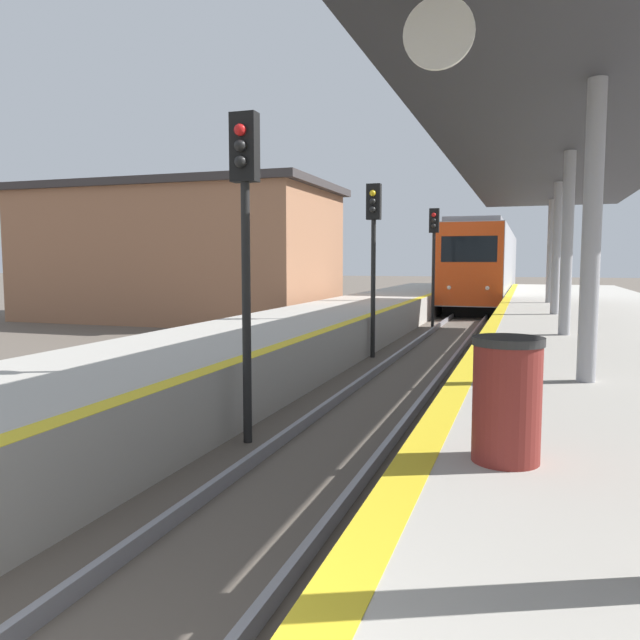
{
  "coord_description": "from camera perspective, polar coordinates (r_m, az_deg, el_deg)",
  "views": [
    {
      "loc": [
        2.41,
        -1.03,
        2.5
      ],
      "look_at": [
        -3.09,
        15.43,
        0.85
      ],
      "focal_mm": 35.0,
      "sensor_mm": 36.0,
      "label": 1
    }
  ],
  "objects": [
    {
      "name": "signal_near",
      "position": [
        8.48,
        -6.88,
        9.51
      ],
      "size": [
        0.36,
        0.31,
        4.44
      ],
      "color": "black",
      "rests_on": "ground"
    },
    {
      "name": "train",
      "position": [
        38.81,
        14.99,
        4.87
      ],
      "size": [
        2.88,
        23.93,
        4.4
      ],
      "color": "black",
      "rests_on": "ground"
    },
    {
      "name": "signal_far",
      "position": [
        23.84,
        10.36,
        6.81
      ],
      "size": [
        0.36,
        0.31,
        4.44
      ],
      "color": "black",
      "rests_on": "ground"
    },
    {
      "name": "station_building",
      "position": [
        27.5,
        -12.62,
        6.0
      ],
      "size": [
        13.09,
        7.25,
        5.63
      ],
      "color": "#9E6B4C",
      "rests_on": "ground"
    },
    {
      "name": "station_canopy",
      "position": [
        13.38,
        21.94,
        14.32
      ],
      "size": [
        4.73,
        25.34,
        3.79
      ],
      "color": "#99999E",
      "rests_on": "platform_right"
    },
    {
      "name": "signal_mid",
      "position": [
        16.08,
        4.91,
        7.59
      ],
      "size": [
        0.36,
        0.31,
        4.44
      ],
      "color": "black",
      "rests_on": "ground"
    },
    {
      "name": "trash_bin",
      "position": [
        4.76,
        16.7,
        -6.95
      ],
      "size": [
        0.51,
        0.51,
        0.92
      ],
      "color": "maroon",
      "rests_on": "platform_right"
    }
  ]
}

